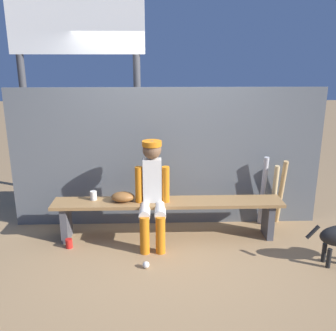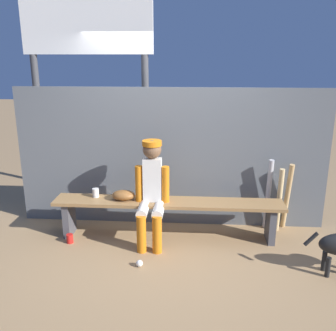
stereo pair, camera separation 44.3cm
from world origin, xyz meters
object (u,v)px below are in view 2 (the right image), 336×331
at_px(bat_aluminum_silver, 268,195).
at_px(scoreboard, 92,43).
at_px(dugout_bench, 168,209).
at_px(baseball_glove, 123,195).
at_px(bat_wood_natural, 279,200).
at_px(cup_on_ground, 70,239).
at_px(bat_wood_tan, 287,197).
at_px(cup_on_bench, 96,193).
at_px(baseball, 139,263).
at_px(player_seated, 151,189).

bearing_deg(bat_aluminum_silver, scoreboard, 163.62).
relative_size(dugout_bench, bat_aluminum_silver, 2.95).
relative_size(baseball_glove, bat_wood_natural, 0.33).
relative_size(cup_on_ground, scoreboard, 0.03).
height_order(bat_aluminum_silver, bat_wood_natural, bat_aluminum_silver).
relative_size(bat_wood_tan, cup_on_bench, 8.18).
xyz_separation_m(baseball, scoreboard, (-0.86, 1.75, 2.32)).
xyz_separation_m(bat_aluminum_silver, baseball, (-1.52, -1.05, -0.44)).
height_order(baseball_glove, cup_on_ground, baseball_glove).
bearing_deg(baseball, dugout_bench, 69.80).
bearing_deg(baseball, bat_wood_tan, 30.88).
relative_size(bat_aluminum_silver, bat_wood_tan, 1.05).
relative_size(baseball, cup_on_ground, 0.67).
bearing_deg(cup_on_ground, scoreboard, 87.48).
height_order(bat_wood_tan, cup_on_ground, bat_wood_tan).
bearing_deg(bat_wood_natural, bat_wood_tan, 35.21).
distance_m(baseball, cup_on_ground, 1.03).
distance_m(bat_aluminum_silver, bat_wood_natural, 0.16).
distance_m(dugout_bench, bat_wood_natural, 1.42).
height_order(bat_aluminum_silver, scoreboard, scoreboard).
height_order(bat_aluminum_silver, bat_wood_tan, bat_aluminum_silver).
distance_m(bat_wood_natural, cup_on_bench, 2.32).
xyz_separation_m(bat_aluminum_silver, cup_on_bench, (-2.18, -0.27, 0.07)).
bearing_deg(scoreboard, bat_wood_natural, -17.08).
height_order(player_seated, bat_wood_natural, player_seated).
height_order(cup_on_bench, scoreboard, scoreboard).
xyz_separation_m(baseball_glove, bat_wood_tan, (2.06, 0.35, -0.10)).
bearing_deg(player_seated, bat_aluminum_silver, 17.43).
bearing_deg(baseball_glove, cup_on_bench, 168.78).
xyz_separation_m(baseball_glove, cup_on_ground, (-0.63, -0.23, -0.49)).
distance_m(baseball_glove, baseball, 0.91).
distance_m(bat_wood_tan, baseball, 2.10).
relative_size(player_seated, scoreboard, 0.36).
height_order(dugout_bench, player_seated, player_seated).
bearing_deg(bat_wood_tan, player_seated, -164.63).
height_order(baseball_glove, bat_wood_tan, bat_wood_tan).
height_order(baseball_glove, scoreboard, scoreboard).
bearing_deg(cup_on_ground, player_seated, 6.78).
bearing_deg(baseball_glove, bat_wood_tan, 9.80).
distance_m(bat_aluminum_silver, scoreboard, 3.12).
distance_m(baseball_glove, cup_on_bench, 0.37).
xyz_separation_m(cup_on_bench, scoreboard, (-0.21, 0.97, 1.82)).
height_order(bat_aluminum_silver, baseball, bat_aluminum_silver).
relative_size(dugout_bench, bat_wood_natural, 3.29).
bearing_deg(baseball_glove, bat_aluminum_silver, 10.77).
relative_size(dugout_bench, scoreboard, 0.82).
xyz_separation_m(bat_aluminum_silver, scoreboard, (-2.39, 0.70, 1.88)).
xyz_separation_m(dugout_bench, bat_wood_natural, (1.39, 0.27, 0.04)).
height_order(dugout_bench, bat_wood_natural, bat_wood_natural).
relative_size(bat_wood_natural, scoreboard, 0.25).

